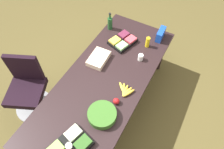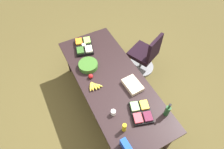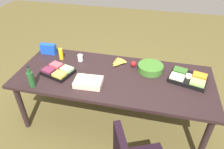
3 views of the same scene
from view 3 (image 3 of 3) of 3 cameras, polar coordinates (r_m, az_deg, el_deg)
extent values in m
plane|color=brown|center=(3.08, 0.29, -11.96)|extent=(10.00, 10.00, 0.00)
cube|color=black|center=(2.58, 0.34, -0.75)|extent=(2.44, 1.00, 0.04)
cylinder|color=black|center=(3.17, 22.49, -4.78)|extent=(0.07, 0.07, 0.72)
cylinder|color=black|center=(3.48, -16.51, 0.60)|extent=(0.07, 0.07, 0.72)
cylinder|color=black|center=(2.59, 24.20, -16.25)|extent=(0.07, 0.07, 0.72)
cylinder|color=black|center=(2.97, -23.62, -8.23)|extent=(0.07, 0.07, 0.72)
cylinder|color=#3A6D26|center=(2.69, 10.55, 1.81)|extent=(0.37, 0.37, 0.09)
cube|color=black|center=(2.69, -14.64, 0.70)|extent=(0.43, 0.37, 0.04)
cube|color=#A4E48B|center=(2.66, -12.34, 1.52)|extent=(0.17, 0.15, 0.03)
cube|color=#EA4955|center=(2.77, -15.14, 2.56)|extent=(0.17, 0.15, 0.03)
cube|color=yellow|center=(2.58, -14.35, 0.01)|extent=(0.17, 0.15, 0.03)
cube|color=maroon|center=(2.69, -17.15, 1.15)|extent=(0.17, 0.15, 0.03)
cube|color=black|center=(2.64, 20.19, -1.16)|extent=(0.48, 0.40, 0.05)
cube|color=orange|center=(2.68, 23.06, -0.32)|extent=(0.19, 0.16, 0.03)
cube|color=#346325|center=(2.69, 18.33, 1.05)|extent=(0.19, 0.16, 0.03)
cube|color=#99D05D|center=(2.55, 22.52, -2.05)|extent=(0.19, 0.16, 0.03)
cube|color=beige|center=(2.56, 17.56, -0.61)|extent=(0.19, 0.16, 0.03)
cylinder|color=white|center=(2.62, 20.38, -0.41)|extent=(0.09, 0.09, 0.04)
ellipsoid|color=yellow|center=(2.84, 2.66, 3.98)|extent=(0.17, 0.11, 0.04)
ellipsoid|color=yellow|center=(2.82, 2.45, 3.72)|extent=(0.17, 0.08, 0.04)
ellipsoid|color=yellow|center=(2.80, 2.20, 3.47)|extent=(0.17, 0.05, 0.04)
ellipsoid|color=yellow|center=(2.78, 1.95, 3.21)|extent=(0.17, 0.10, 0.04)
ellipsoid|color=gold|center=(2.76, 1.73, 2.94)|extent=(0.14, 0.15, 0.04)
sphere|color=#B0181B|center=(2.75, 5.96, 2.95)|extent=(0.08, 0.08, 0.08)
cube|color=beige|center=(2.43, -6.52, -2.10)|extent=(0.33, 0.24, 0.07)
cylinder|color=white|center=(2.88, -8.74, 4.58)|extent=(0.09, 0.09, 0.09)
cube|color=blue|center=(3.14, -17.12, 6.74)|extent=(0.22, 0.09, 0.15)
cylinder|color=#205025|center=(2.53, -21.40, -1.25)|extent=(0.09, 0.09, 0.19)
cylinder|color=#205025|center=(2.46, -22.06, 1.23)|extent=(0.04, 0.04, 0.07)
cylinder|color=black|center=(2.43, -22.28, 2.07)|extent=(0.04, 0.04, 0.01)
cylinder|color=yellow|center=(2.96, -13.89, 5.51)|extent=(0.07, 0.07, 0.16)
camera|label=1|loc=(2.98, 38.81, 41.85)|focal=32.93mm
camera|label=2|loc=(3.67, -33.25, 47.84)|focal=31.11mm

